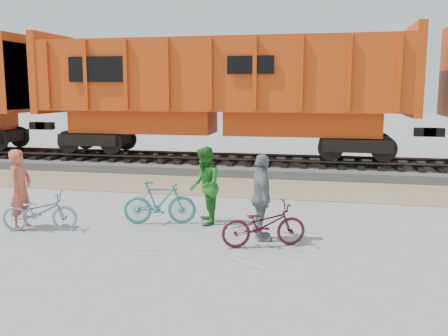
{
  "coord_description": "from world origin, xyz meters",
  "views": [
    {
      "loc": [
        2.14,
        -9.52,
        3.03
      ],
      "look_at": [
        -0.18,
        1.5,
        1.24
      ],
      "focal_mm": 40.0,
      "sensor_mm": 36.0,
      "label": 1
    }
  ],
  "objects_px": {
    "person_man": "(205,186)",
    "bicycle_maroon": "(264,225)",
    "person_woman": "(262,198)",
    "hopper_car_center": "(220,90)",
    "bicycle_teal": "(160,203)",
    "bicycle_blue": "(40,212)",
    "person_solo": "(20,189)"
  },
  "relations": [
    {
      "from": "hopper_car_center",
      "to": "bicycle_teal",
      "type": "bearing_deg",
      "value": -87.35
    },
    {
      "from": "bicycle_teal",
      "to": "bicycle_maroon",
      "type": "height_order",
      "value": "bicycle_teal"
    },
    {
      "from": "person_solo",
      "to": "person_man",
      "type": "relative_size",
      "value": 0.99
    },
    {
      "from": "hopper_car_center",
      "to": "bicycle_blue",
      "type": "bearing_deg",
      "value": -102.26
    },
    {
      "from": "person_woman",
      "to": "person_solo",
      "type": "bearing_deg",
      "value": 75.16
    },
    {
      "from": "person_woman",
      "to": "hopper_car_center",
      "type": "bearing_deg",
      "value": 0.49
    },
    {
      "from": "bicycle_teal",
      "to": "bicycle_maroon",
      "type": "relative_size",
      "value": 0.98
    },
    {
      "from": "person_solo",
      "to": "person_woman",
      "type": "relative_size",
      "value": 0.99
    },
    {
      "from": "bicycle_teal",
      "to": "person_woman",
      "type": "relative_size",
      "value": 0.93
    },
    {
      "from": "person_woman",
      "to": "bicycle_maroon",
      "type": "bearing_deg",
      "value": 176.94
    },
    {
      "from": "person_man",
      "to": "person_woman",
      "type": "distance_m",
      "value": 1.71
    },
    {
      "from": "bicycle_blue",
      "to": "bicycle_maroon",
      "type": "relative_size",
      "value": 0.96
    },
    {
      "from": "hopper_car_center",
      "to": "person_woman",
      "type": "height_order",
      "value": "hopper_car_center"
    },
    {
      "from": "person_man",
      "to": "bicycle_teal",
      "type": "bearing_deg",
      "value": -94.69
    },
    {
      "from": "bicycle_blue",
      "to": "person_woman",
      "type": "relative_size",
      "value": 0.91
    },
    {
      "from": "person_man",
      "to": "bicycle_maroon",
      "type": "bearing_deg",
      "value": 32.29
    },
    {
      "from": "bicycle_blue",
      "to": "person_woman",
      "type": "bearing_deg",
      "value": -101.05
    },
    {
      "from": "bicycle_maroon",
      "to": "person_man",
      "type": "height_order",
      "value": "person_man"
    },
    {
      "from": "hopper_car_center",
      "to": "bicycle_maroon",
      "type": "height_order",
      "value": "hopper_car_center"
    },
    {
      "from": "hopper_car_center",
      "to": "person_solo",
      "type": "height_order",
      "value": "hopper_car_center"
    },
    {
      "from": "bicycle_teal",
      "to": "bicycle_blue",
      "type": "bearing_deg",
      "value": 99.81
    },
    {
      "from": "bicycle_blue",
      "to": "person_man",
      "type": "bearing_deg",
      "value": -84.16
    },
    {
      "from": "hopper_car_center",
      "to": "person_solo",
      "type": "distance_m",
      "value": 9.58
    },
    {
      "from": "bicycle_blue",
      "to": "person_solo",
      "type": "bearing_deg",
      "value": 63.95
    },
    {
      "from": "bicycle_maroon",
      "to": "person_woman",
      "type": "xyz_separation_m",
      "value": [
        -0.1,
        0.4,
        0.44
      ]
    },
    {
      "from": "person_solo",
      "to": "person_woman",
      "type": "distance_m",
      "value": 5.27
    },
    {
      "from": "person_solo",
      "to": "person_man",
      "type": "distance_m",
      "value": 4.02
    },
    {
      "from": "bicycle_blue",
      "to": "hopper_car_center",
      "type": "bearing_deg",
      "value": -27.0
    },
    {
      "from": "bicycle_blue",
      "to": "person_man",
      "type": "height_order",
      "value": "person_man"
    },
    {
      "from": "bicycle_maroon",
      "to": "person_man",
      "type": "distance_m",
      "value": 2.08
    },
    {
      "from": "person_solo",
      "to": "person_man",
      "type": "bearing_deg",
      "value": -75.17
    },
    {
      "from": "bicycle_blue",
      "to": "bicycle_maroon",
      "type": "distance_m",
      "value": 4.87
    }
  ]
}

